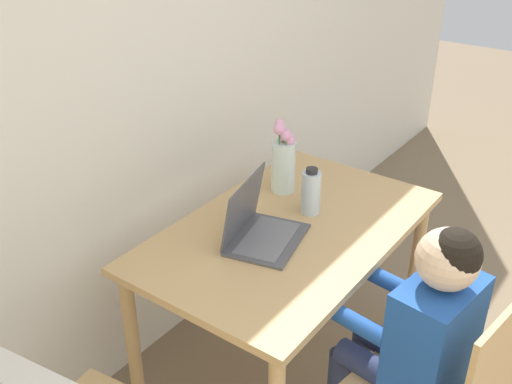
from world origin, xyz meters
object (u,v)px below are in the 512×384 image
water_bottle (311,192)px  flower_vase (283,161)px  person_seated (418,329)px  laptop (257,226)px

water_bottle → flower_vase: bearing=64.7°
person_seated → flower_vase: size_ratio=3.34×
person_seated → laptop: bearing=-84.7°
person_seated → flower_vase: person_seated is taller
flower_vase → water_bottle: flower_vase is taller
person_seated → flower_vase: bearing=-109.1°
flower_vase → water_bottle: (-0.09, -0.18, -0.05)m
laptop → water_bottle: bearing=-24.5°
laptop → flower_vase: (0.36, 0.13, 0.08)m
laptop → flower_vase: bearing=6.7°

